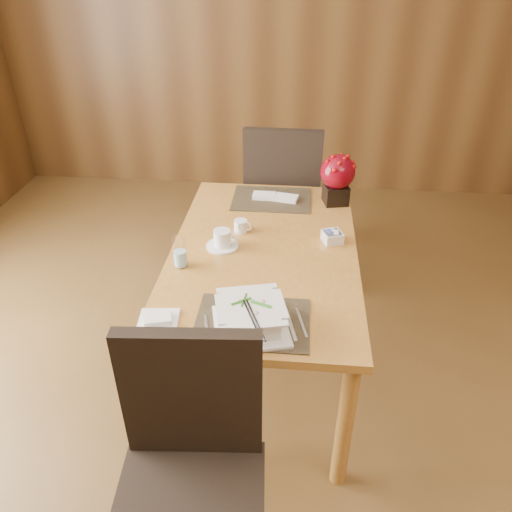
# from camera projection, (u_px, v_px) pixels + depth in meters

# --- Properties ---
(ground) EXTENTS (6.00, 6.00, 0.00)m
(ground) POSITION_uv_depth(u_px,v_px,m) (252.00, 453.00, 2.33)
(ground) COLOR brown
(ground) RESTS_ON ground
(back_wall) EXTENTS (5.00, 0.02, 2.80)m
(back_wall) POSITION_uv_depth(u_px,v_px,m) (288.00, 29.00, 4.09)
(back_wall) COLOR #573819
(back_wall) RESTS_ON ground
(dining_table) EXTENTS (0.90, 1.50, 0.75)m
(dining_table) POSITION_uv_depth(u_px,v_px,m) (264.00, 266.00, 2.48)
(dining_table) COLOR #B17931
(dining_table) RESTS_ON ground
(placemat_near) EXTENTS (0.45, 0.33, 0.01)m
(placemat_near) POSITION_uv_depth(u_px,v_px,m) (253.00, 322.00, 1.96)
(placemat_near) COLOR black
(placemat_near) RESTS_ON dining_table
(placemat_far) EXTENTS (0.45, 0.33, 0.01)m
(placemat_far) POSITION_uv_depth(u_px,v_px,m) (272.00, 199.00, 2.88)
(placemat_far) COLOR black
(placemat_far) RESTS_ON dining_table
(soup_setting) EXTENTS (0.34, 0.34, 0.11)m
(soup_setting) POSITION_uv_depth(u_px,v_px,m) (251.00, 317.00, 1.90)
(soup_setting) COLOR white
(soup_setting) RESTS_ON dining_table
(coffee_cup) EXTENTS (0.16, 0.16, 0.09)m
(coffee_cup) POSITION_uv_depth(u_px,v_px,m) (222.00, 240.00, 2.43)
(coffee_cup) COLOR white
(coffee_cup) RESTS_ON dining_table
(water_glass) EXTENTS (0.07, 0.07, 0.15)m
(water_glass) POSITION_uv_depth(u_px,v_px,m) (180.00, 252.00, 2.26)
(water_glass) COLOR white
(water_glass) RESTS_ON dining_table
(creamer_jug) EXTENTS (0.11, 0.11, 0.06)m
(creamer_jug) POSITION_uv_depth(u_px,v_px,m) (241.00, 226.00, 2.56)
(creamer_jug) COLOR white
(creamer_jug) RESTS_ON dining_table
(sugar_caddy) EXTENTS (0.12, 0.12, 0.05)m
(sugar_caddy) POSITION_uv_depth(u_px,v_px,m) (332.00, 237.00, 2.47)
(sugar_caddy) COLOR white
(sugar_caddy) RESTS_ON dining_table
(berry_decor) EXTENTS (0.19, 0.19, 0.29)m
(berry_decor) POSITION_uv_depth(u_px,v_px,m) (337.00, 176.00, 2.77)
(berry_decor) COLOR black
(berry_decor) RESTS_ON dining_table
(napkins_far) EXTENTS (0.27, 0.13, 0.02)m
(napkins_far) POSITION_uv_depth(u_px,v_px,m) (277.00, 197.00, 2.87)
(napkins_far) COLOR white
(napkins_far) RESTS_ON dining_table
(bread_plate) EXTENTS (0.17, 0.17, 0.01)m
(bread_plate) POSITION_uv_depth(u_px,v_px,m) (158.00, 322.00, 1.96)
(bread_plate) COLOR white
(bread_plate) RESTS_ON dining_table
(near_chair) EXTENTS (0.52, 0.52, 1.04)m
(near_chair) POSITION_uv_depth(u_px,v_px,m) (191.00, 465.00, 1.62)
(near_chair) COLOR black
(near_chair) RESTS_ON ground
(far_chair) EXTENTS (0.51, 0.52, 1.08)m
(far_chair) POSITION_uv_depth(u_px,v_px,m) (283.00, 193.00, 3.29)
(far_chair) COLOR black
(far_chair) RESTS_ON ground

